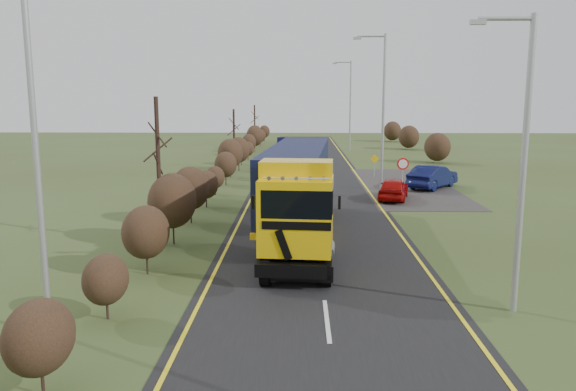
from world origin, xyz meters
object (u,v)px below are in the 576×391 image
(car_red_hatchback, at_px, (393,189))
(car_blue_sedan, at_px, (433,177))
(lorry, at_px, (298,186))
(speed_sign, at_px, (403,170))
(streetlight_near, at_px, (521,154))

(car_red_hatchback, xyz_separation_m, car_blue_sedan, (3.35, 4.41, 0.11))
(lorry, bearing_deg, car_blue_sedan, 61.28)
(car_blue_sedan, bearing_deg, lorry, 94.13)
(lorry, height_order, speed_sign, lorry)
(car_red_hatchback, height_order, streetlight_near, streetlight_near)
(car_red_hatchback, bearing_deg, lorry, 72.92)
(lorry, xyz_separation_m, streetlight_near, (6.12, -8.48, 2.23))
(streetlight_near, xyz_separation_m, speed_sign, (0.01, 17.50, -2.68))
(car_red_hatchback, distance_m, speed_sign, 1.24)
(car_red_hatchback, xyz_separation_m, streetlight_near, (0.46, -17.74, 3.81))
(lorry, height_order, car_blue_sedan, lorry)
(car_blue_sedan, relative_size, speed_sign, 1.85)
(car_red_hatchback, bearing_deg, speed_sign, 167.14)
(car_red_hatchback, bearing_deg, car_blue_sedan, -112.81)
(car_red_hatchback, distance_m, car_blue_sedan, 5.54)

